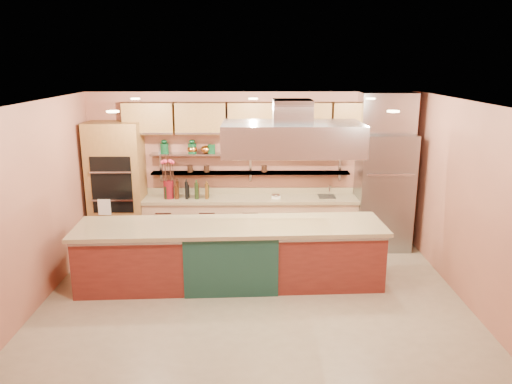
{
  "coord_description": "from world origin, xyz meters",
  "views": [
    {
      "loc": [
        -0.01,
        -6.53,
        3.32
      ],
      "look_at": [
        0.04,
        1.0,
        1.35
      ],
      "focal_mm": 35.0,
      "sensor_mm": 36.0,
      "label": 1
    }
  ],
  "objects_px": {
    "kitchen_scale": "(276,196)",
    "green_canister": "(212,149)",
    "copper_kettle": "(206,149)",
    "flower_vase": "(169,190)",
    "refrigerator": "(384,192)",
    "island": "(231,254)"
  },
  "relations": [
    {
      "from": "island",
      "to": "green_canister",
      "type": "distance_m",
      "value": 2.25
    },
    {
      "from": "kitchen_scale",
      "to": "copper_kettle",
      "type": "relative_size",
      "value": 0.9
    },
    {
      "from": "island",
      "to": "green_canister",
      "type": "height_order",
      "value": "green_canister"
    },
    {
      "from": "refrigerator",
      "to": "kitchen_scale",
      "type": "relative_size",
      "value": 13.39
    },
    {
      "from": "refrigerator",
      "to": "kitchen_scale",
      "type": "bearing_deg",
      "value": 179.7
    },
    {
      "from": "flower_vase",
      "to": "kitchen_scale",
      "type": "bearing_deg",
      "value": 0.0
    },
    {
      "from": "flower_vase",
      "to": "green_canister",
      "type": "relative_size",
      "value": 1.96
    },
    {
      "from": "island",
      "to": "flower_vase",
      "type": "height_order",
      "value": "flower_vase"
    },
    {
      "from": "green_canister",
      "to": "refrigerator",
      "type": "bearing_deg",
      "value": -4.24
    },
    {
      "from": "refrigerator",
      "to": "copper_kettle",
      "type": "bearing_deg",
      "value": 175.9
    },
    {
      "from": "kitchen_scale",
      "to": "green_canister",
      "type": "bearing_deg",
      "value": 177.56
    },
    {
      "from": "flower_vase",
      "to": "kitchen_scale",
      "type": "relative_size",
      "value": 2.04
    },
    {
      "from": "copper_kettle",
      "to": "green_canister",
      "type": "height_order",
      "value": "green_canister"
    },
    {
      "from": "island",
      "to": "copper_kettle",
      "type": "bearing_deg",
      "value": 103.49
    },
    {
      "from": "island",
      "to": "flower_vase",
      "type": "distance_m",
      "value": 2.04
    },
    {
      "from": "copper_kettle",
      "to": "green_canister",
      "type": "bearing_deg",
      "value": 0.0
    },
    {
      "from": "kitchen_scale",
      "to": "copper_kettle",
      "type": "bearing_deg",
      "value": 178.46
    },
    {
      "from": "refrigerator",
      "to": "kitchen_scale",
      "type": "height_order",
      "value": "refrigerator"
    },
    {
      "from": "island",
      "to": "kitchen_scale",
      "type": "distance_m",
      "value": 1.8
    },
    {
      "from": "green_canister",
      "to": "island",
      "type": "bearing_deg",
      "value": -77.05
    },
    {
      "from": "copper_kettle",
      "to": "green_canister",
      "type": "xyz_separation_m",
      "value": [
        0.11,
        0.0,
        0.01
      ]
    },
    {
      "from": "green_canister",
      "to": "kitchen_scale",
      "type": "bearing_deg",
      "value": -10.74
    }
  ]
}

